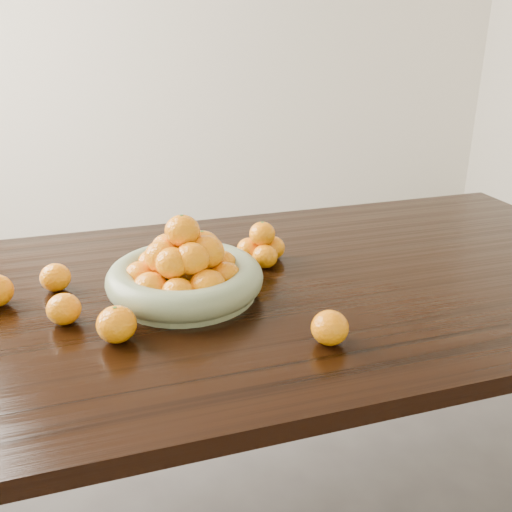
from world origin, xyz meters
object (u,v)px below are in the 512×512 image
object	(u,v)px
orange_pyramid	(262,247)
loose_orange_0	(117,324)
dining_table	(264,315)
fruit_bowl	(185,273)

from	to	relation	value
orange_pyramid	loose_orange_0	world-z (taller)	orange_pyramid
dining_table	fruit_bowl	bearing A→B (deg)	-178.00
dining_table	loose_orange_0	size ratio (longest dim) A/B	25.55
orange_pyramid	loose_orange_0	xyz separation A→B (m)	(-0.39, -0.29, -0.01)
dining_table	loose_orange_0	bearing A→B (deg)	-154.77
fruit_bowl	loose_orange_0	world-z (taller)	fruit_bowl
loose_orange_0	fruit_bowl	bearing A→B (deg)	44.19
fruit_bowl	orange_pyramid	size ratio (longest dim) A/B	2.79
fruit_bowl	loose_orange_0	xyz separation A→B (m)	(-0.17, -0.16, -0.02)
loose_orange_0	orange_pyramid	bearing A→B (deg)	36.57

